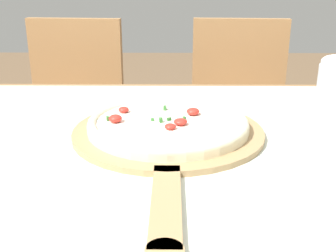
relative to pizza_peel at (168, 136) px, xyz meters
The scene contains 7 objects.
dining_table 0.12m from the pizza_peel, 131.18° to the right, with size 1.26×1.02×0.73m.
towel_cloth 0.06m from the pizza_peel, 131.18° to the right, with size 1.18×0.94×0.00m.
pizza_peel is the anchor object (origin of this frame).
pizza 0.03m from the pizza_peel, 90.65° to the left, with size 0.34×0.34×0.04m.
chair_left 0.92m from the pizza_peel, 116.19° to the left, with size 0.43×0.43×0.88m.
chair_right 0.87m from the pizza_peel, 71.01° to the left, with size 0.43×0.43×0.88m.
flour_cup 0.53m from the pizza_peel, 33.22° to the left, with size 0.08×0.08×0.12m.
Camera 1 is at (0.05, -0.77, 1.06)m, focal length 45.00 mm.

